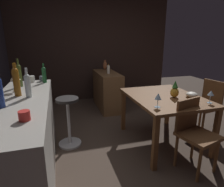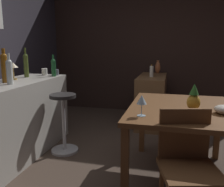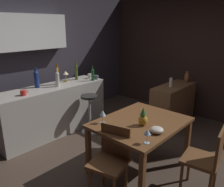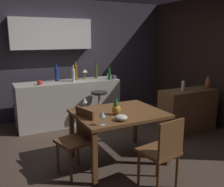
{
  "view_description": "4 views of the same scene",
  "coord_description": "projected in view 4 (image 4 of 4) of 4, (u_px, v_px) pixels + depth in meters",
  "views": [
    {
      "loc": [
        -2.3,
        1.0,
        1.54
      ],
      "look_at": [
        0.19,
        0.28,
        0.79
      ],
      "focal_mm": 30.35,
      "sensor_mm": 36.0,
      "label": 1
    },
    {
      "loc": [
        -2.3,
        -0.37,
        1.31
      ],
      "look_at": [
        0.1,
        0.23,
        0.82
      ],
      "focal_mm": 38.72,
      "sensor_mm": 36.0,
      "label": 2
    },
    {
      "loc": [
        -2.3,
        -2.08,
        1.99
      ],
      "look_at": [
        0.4,
        0.41,
        0.86
      ],
      "focal_mm": 36.22,
      "sensor_mm": 36.0,
      "label": 3
    },
    {
      "loc": [
        -1.6,
        -3.45,
        1.77
      ],
      "look_at": [
        0.25,
        0.2,
        0.85
      ],
      "focal_mm": 39.81,
      "sensor_mm": 36.0,
      "label": 4
    }
  ],
  "objects": [
    {
      "name": "wine_glass_right",
      "position": [
        85.0,
        101.0,
        3.62
      ],
      "size": [
        0.08,
        0.08,
        0.18
      ],
      "color": "silver",
      "rests_on": "dining_table"
    },
    {
      "name": "bar_stool",
      "position": [
        99.0,
        109.0,
        4.93
      ],
      "size": [
        0.34,
        0.34,
        0.74
      ],
      "color": "#262323",
      "rests_on": "ground_plane"
    },
    {
      "name": "pineapple_centerpiece",
      "position": [
        116.0,
        107.0,
        3.38
      ],
      "size": [
        0.12,
        0.12,
        0.24
      ],
      "color": "gold",
      "rests_on": "dining_table"
    },
    {
      "name": "counter_lamp",
      "position": [
        85.0,
        72.0,
        5.29
      ],
      "size": [
        0.12,
        0.12,
        0.21
      ],
      "color": "#A58447",
      "rests_on": "kitchen_counter"
    },
    {
      "name": "wine_bottle_amber",
      "position": [
        76.0,
        72.0,
        5.15
      ],
      "size": [
        0.07,
        0.07,
        0.38
      ],
      "color": "#8C5114",
      "rests_on": "kitchen_counter"
    },
    {
      "name": "wine_bottle_cobalt",
      "position": [
        56.0,
        73.0,
        5.06
      ],
      "size": [
        0.08,
        0.08,
        0.36
      ],
      "color": "navy",
      "rests_on": "kitchen_counter"
    },
    {
      "name": "pillar_candle_tall",
      "position": [
        183.0,
        86.0,
        4.55
      ],
      "size": [
        0.06,
        0.06,
        0.2
      ],
      "color": "white",
      "rests_on": "sideboard_cabinet"
    },
    {
      "name": "wine_bottle_green",
      "position": [
        109.0,
        74.0,
        5.22
      ],
      "size": [
        0.06,
        0.06,
        0.29
      ],
      "color": "#1E592D",
      "rests_on": "kitchen_counter"
    },
    {
      "name": "ground_plane",
      "position": [
        104.0,
        148.0,
        4.09
      ],
      "size": [
        9.0,
        9.0,
        0.0
      ],
      "primitive_type": "plane",
      "color": "#47382D"
    },
    {
      "name": "sideboard_cabinet",
      "position": [
        187.0,
        111.0,
        4.72
      ],
      "size": [
        1.1,
        0.44,
        0.82
      ],
      "primitive_type": "cube",
      "color": "brown",
      "rests_on": "ground_plane"
    },
    {
      "name": "cup_red",
      "position": [
        40.0,
        83.0,
        4.68
      ],
      "size": [
        0.13,
        0.09,
        0.08
      ],
      "color": "red",
      "rests_on": "kitchen_counter"
    },
    {
      "name": "vase_copper",
      "position": [
        208.0,
        83.0,
        4.74
      ],
      "size": [
        0.09,
        0.09,
        0.23
      ],
      "color": "#B26038",
      "rests_on": "sideboard_cabinet"
    },
    {
      "name": "kitchen_counter",
      "position": [
        69.0,
        103.0,
        5.17
      ],
      "size": [
        2.1,
        0.6,
        0.9
      ],
      "primitive_type": "cube",
      "color": "#B2ADA3",
      "rests_on": "ground_plane"
    },
    {
      "name": "cup_white",
      "position": [
        109.0,
        76.0,
        5.43
      ],
      "size": [
        0.11,
        0.08,
        0.1
      ],
      "color": "white",
      "rests_on": "kitchen_counter"
    },
    {
      "name": "wall_kitchen_back",
      "position": [
        62.0,
        54.0,
        5.56
      ],
      "size": [
        5.2,
        0.33,
        2.6
      ],
      "color": "#38333D",
      "rests_on": "ground_plane"
    },
    {
      "name": "fruit_bowl",
      "position": [
        121.0,
        118.0,
        3.15
      ],
      "size": [
        0.16,
        0.16,
        0.07
      ],
      "primitive_type": "ellipsoid",
      "color": "beige",
      "rests_on": "dining_table"
    },
    {
      "name": "chair_near_window",
      "position": [
        78.0,
        138.0,
        3.27
      ],
      "size": [
        0.49,
        0.49,
        0.86
      ],
      "color": "brown",
      "rests_on": "ground_plane"
    },
    {
      "name": "wine_bottle_clear",
      "position": [
        73.0,
        74.0,
        5.0
      ],
      "size": [
        0.07,
        0.07,
        0.34
      ],
      "color": "silver",
      "rests_on": "kitchen_counter"
    },
    {
      "name": "wall_side_right",
      "position": [
        207.0,
        61.0,
        5.19
      ],
      "size": [
        0.1,
        4.4,
        2.6
      ],
      "primitive_type": "cube",
      "color": "#33231E",
      "rests_on": "ground_plane"
    },
    {
      "name": "dining_table",
      "position": [
        119.0,
        118.0,
        3.54
      ],
      "size": [
        1.22,
        0.97,
        0.74
      ],
      "color": "brown",
      "rests_on": "ground_plane"
    },
    {
      "name": "wine_bottle_olive",
      "position": [
        96.0,
        71.0,
        5.4
      ],
      "size": [
        0.06,
        0.06,
        0.39
      ],
      "color": "#475623",
      "rests_on": "kitchen_counter"
    },
    {
      "name": "cup_slate",
      "position": [
        114.0,
        77.0,
        5.32
      ],
      "size": [
        0.13,
        0.09,
        0.08
      ],
      "color": "#515660",
      "rests_on": "kitchen_counter"
    },
    {
      "name": "wine_glass_left",
      "position": [
        103.0,
        115.0,
        2.96
      ],
      "size": [
        0.08,
        0.08,
        0.17
      ],
      "color": "silver",
      "rests_on": "dining_table"
    },
    {
      "name": "chair_by_doorway",
      "position": [
        163.0,
        151.0,
        2.86
      ],
      "size": [
        0.45,
        0.45,
        0.89
      ],
      "color": "brown",
      "rests_on": "ground_plane"
    }
  ]
}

